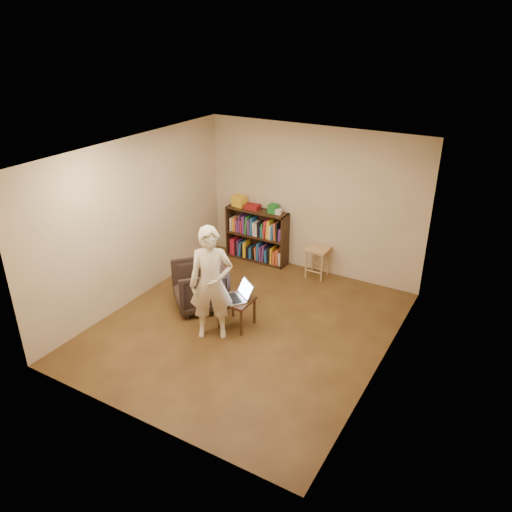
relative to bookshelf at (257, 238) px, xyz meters
The scene contains 15 objects.
floor 2.36m from the bookshelf, 64.37° to the right, with size 4.50×4.50×0.00m, color #402914.
ceiling 3.17m from the bookshelf, 64.37° to the right, with size 4.50×4.50×0.00m, color white.
wall_back 1.33m from the bookshelf, ahead, with size 4.00×4.00×0.00m, color beige.
wall_left 2.47m from the bookshelf, 115.42° to the right, with size 4.50×4.50×0.00m, color beige.
wall_right 3.76m from the bookshelf, 34.87° to the right, with size 4.50×4.50×0.00m, color beige.
bookshelf is the anchor object (origin of this frame).
box_yellow 0.77m from the bookshelf, behind, with size 0.24×0.18×0.20m, color gold.
red_cloth 0.61m from the bookshelf, 170.00° to the right, with size 0.27×0.19×0.09m, color maroon.
box_green 0.72m from the bookshelf, ahead, with size 0.16×0.16×0.16m, color #1E7329.
box_white 0.74m from the bookshelf, ahead, with size 0.11×0.11×0.09m, color silver.
stool 1.26m from the bookshelf, ahead, with size 0.38×0.38×0.55m.
armchair 1.94m from the bookshelf, 87.85° to the right, with size 0.77×0.80×0.73m, color #2E241E.
side_table 2.30m from the bookshelf, 67.68° to the right, with size 0.44×0.44×0.45m.
laptop 2.28m from the bookshelf, 67.10° to the right, with size 0.52×0.52×0.25m.
person 2.63m from the bookshelf, 74.32° to the right, with size 0.61×0.40×1.67m, color beige.
Camera 1 is at (3.26, -5.35, 4.13)m, focal length 35.00 mm.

